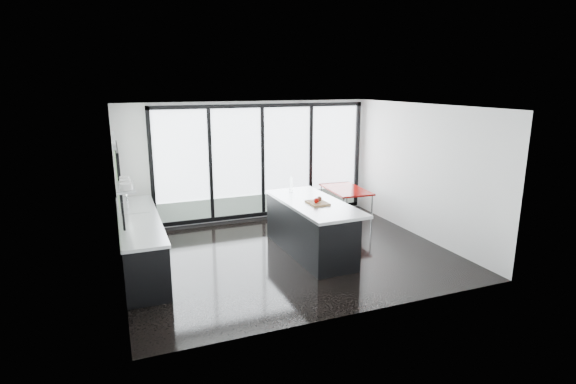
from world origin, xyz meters
name	(u,v)px	position (x,y,z in m)	size (l,w,h in m)	color
floor	(289,254)	(0.00, 0.00, 0.00)	(6.00, 5.00, 0.00)	black
ceiling	(289,106)	(0.00, 0.00, 2.80)	(6.00, 5.00, 0.00)	white
wall_back	(261,166)	(0.27, 2.47, 1.27)	(6.00, 0.09, 2.80)	silver
wall_front	(357,220)	(0.00, -2.50, 1.40)	(6.00, 0.00, 2.80)	silver
wall_left	(117,185)	(-2.97, 0.27, 1.56)	(0.26, 5.00, 2.80)	silver
wall_right	(422,171)	(3.00, 0.00, 1.40)	(0.00, 5.00, 2.80)	silver
counter_cabinets	(141,242)	(-2.67, 0.40, 0.46)	(0.69, 3.24, 1.36)	black
island	(309,227)	(0.40, -0.07, 0.51)	(1.11, 2.51, 1.32)	black
bar_stool_near	(327,237)	(0.68, -0.26, 0.33)	(0.42, 0.42, 0.67)	silver
bar_stool_far	(311,224)	(0.70, 0.50, 0.37)	(0.46, 0.46, 0.73)	silver
red_table	(345,204)	(2.09, 1.59, 0.38)	(0.81, 1.42, 0.76)	maroon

